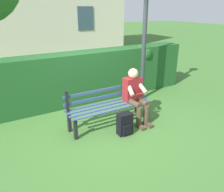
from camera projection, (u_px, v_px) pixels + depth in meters
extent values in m
plane|color=#3D6B2D|center=(110.00, 124.00, 4.92)|extent=(60.00, 60.00, 0.00)
cube|color=black|center=(146.00, 110.00, 5.11)|extent=(0.07, 0.07, 0.44)
cube|color=black|center=(75.00, 129.00, 4.31)|extent=(0.07, 0.07, 0.44)
cube|color=black|center=(137.00, 105.00, 5.38)|extent=(0.07, 0.07, 0.44)
cube|color=black|center=(69.00, 122.00, 4.58)|extent=(0.07, 0.07, 0.44)
cube|color=#384C7A|center=(105.00, 102.00, 4.93)|extent=(1.87, 0.06, 0.02)
cube|color=#384C7A|center=(108.00, 105.00, 4.82)|extent=(1.87, 0.06, 0.02)
cube|color=#384C7A|center=(111.00, 107.00, 4.70)|extent=(1.87, 0.06, 0.02)
cube|color=#384C7A|center=(115.00, 110.00, 4.58)|extent=(1.87, 0.06, 0.02)
cube|color=black|center=(137.00, 87.00, 5.24)|extent=(0.06, 0.06, 0.42)
cube|color=black|center=(67.00, 101.00, 4.44)|extent=(0.06, 0.06, 0.42)
cube|color=#384C7A|center=(105.00, 97.00, 4.87)|extent=(1.87, 0.02, 0.06)
cube|color=#384C7A|center=(105.00, 90.00, 4.81)|extent=(1.87, 0.02, 0.06)
cube|color=maroon|center=(132.00, 89.00, 4.95)|extent=(0.38, 0.22, 0.52)
sphere|color=#D8AD8C|center=(133.00, 73.00, 4.80)|extent=(0.22, 0.22, 0.22)
cylinder|color=#473828|center=(141.00, 101.00, 4.92)|extent=(0.13, 0.42, 0.13)
cylinder|color=#473828|center=(134.00, 103.00, 4.82)|extent=(0.13, 0.42, 0.13)
cylinder|color=#473828|center=(146.00, 115.00, 4.84)|extent=(0.12, 0.12, 0.46)
cylinder|color=#473828|center=(139.00, 117.00, 4.75)|extent=(0.12, 0.12, 0.46)
cube|color=#473828|center=(148.00, 125.00, 4.85)|extent=(0.10, 0.24, 0.07)
cube|color=#473828|center=(141.00, 127.00, 4.75)|extent=(0.10, 0.24, 0.07)
cylinder|color=#D8AD8C|center=(142.00, 87.00, 4.88)|extent=(0.14, 0.32, 0.26)
cylinder|color=#D8AD8C|center=(130.00, 89.00, 4.74)|extent=(0.14, 0.32, 0.26)
cube|color=#B22626|center=(139.00, 96.00, 4.77)|extent=(0.20, 0.07, 0.13)
cube|color=#1E5123|center=(86.00, 77.00, 5.99)|extent=(6.11, 0.61, 1.34)
sphere|color=#1E5123|center=(143.00, 53.00, 6.60)|extent=(0.55, 0.55, 0.55)
sphere|color=#1E5123|center=(23.00, 69.00, 5.17)|extent=(0.48, 0.48, 0.48)
cube|color=#334756|center=(86.00, 18.00, 11.94)|extent=(0.90, 0.04, 1.20)
cube|color=black|center=(125.00, 124.00, 4.49)|extent=(0.29, 0.18, 0.45)
cube|color=black|center=(128.00, 130.00, 4.43)|extent=(0.21, 0.04, 0.20)
cylinder|color=black|center=(125.00, 120.00, 4.60)|extent=(0.04, 0.04, 0.27)
cylinder|color=black|center=(118.00, 122.00, 4.52)|extent=(0.04, 0.04, 0.27)
cylinder|color=#2D3338|center=(141.00, 97.00, 6.29)|extent=(0.20, 0.20, 0.10)
cylinder|color=#2D3338|center=(144.00, 34.00, 5.65)|extent=(0.11, 0.11, 3.56)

